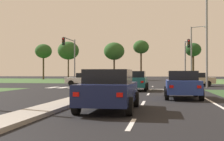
# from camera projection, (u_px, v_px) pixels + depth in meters

# --- Properties ---
(ground_plane) EXTENTS (200.00, 200.00, 0.00)m
(ground_plane) POSITION_uv_depth(u_px,v_px,m) (122.00, 86.00, 33.89)
(ground_plane) COLOR black
(grass_verge_far_left) EXTENTS (35.00, 35.00, 0.01)m
(grass_verge_far_left) POSITION_uv_depth(u_px,v_px,m) (17.00, 80.00, 62.18)
(grass_verge_far_left) COLOR #385B2D
(grass_verge_far_left) RESTS_ON ground
(median_island_near) EXTENTS (1.20, 22.00, 0.14)m
(median_island_near) POSITION_uv_depth(u_px,v_px,m) (75.00, 100.00, 15.14)
(median_island_near) COLOR gray
(median_island_near) RESTS_ON ground
(median_island_far) EXTENTS (1.20, 36.00, 0.14)m
(median_island_far) POSITION_uv_depth(u_px,v_px,m) (138.00, 80.00, 58.57)
(median_island_far) COLOR #ADA89E
(median_island_far) RESTS_ON ground
(lane_dash_near) EXTENTS (0.14, 2.00, 0.01)m
(lane_dash_near) POSITION_uv_depth(u_px,v_px,m) (131.00, 124.00, 8.28)
(lane_dash_near) COLOR silver
(lane_dash_near) RESTS_ON ground
(lane_dash_second) EXTENTS (0.14, 2.00, 0.01)m
(lane_dash_second) POSITION_uv_depth(u_px,v_px,m) (143.00, 103.00, 14.20)
(lane_dash_second) COLOR silver
(lane_dash_second) RESTS_ON ground
(lane_dash_third) EXTENTS (0.14, 2.00, 0.01)m
(lane_dash_third) POSITION_uv_depth(u_px,v_px,m) (148.00, 94.00, 20.12)
(lane_dash_third) COLOR silver
(lane_dash_third) RESTS_ON ground
(lane_dash_fourth) EXTENTS (0.14, 2.00, 0.01)m
(lane_dash_fourth) POSITION_uv_depth(u_px,v_px,m) (151.00, 89.00, 26.04)
(lane_dash_fourth) COLOR silver
(lane_dash_fourth) RESTS_ON ground
(lane_dash_fifth) EXTENTS (0.14, 2.00, 0.01)m
(lane_dash_fifth) POSITION_uv_depth(u_px,v_px,m) (153.00, 86.00, 31.96)
(lane_dash_fifth) COLOR silver
(lane_dash_fifth) RESTS_ON ground
(edge_line_right) EXTENTS (0.14, 24.00, 0.01)m
(edge_line_right) POSITION_uv_depth(u_px,v_px,m) (211.00, 101.00, 15.03)
(edge_line_right) COLOR silver
(edge_line_right) RESTS_ON ground
(stop_bar_near) EXTENTS (6.40, 0.50, 0.01)m
(stop_bar_near) POSITION_uv_depth(u_px,v_px,m) (154.00, 89.00, 26.38)
(stop_bar_near) COLOR silver
(stop_bar_near) RESTS_ON ground
(crosswalk_bar_near) EXTENTS (0.70, 2.80, 0.01)m
(crosswalk_bar_near) POSITION_uv_depth(u_px,v_px,m) (53.00, 87.00, 29.79)
(crosswalk_bar_near) COLOR silver
(crosswalk_bar_near) RESTS_ON ground
(crosswalk_bar_second) EXTENTS (0.70, 2.80, 0.01)m
(crosswalk_bar_second) POSITION_uv_depth(u_px,v_px,m) (64.00, 88.00, 29.61)
(crosswalk_bar_second) COLOR silver
(crosswalk_bar_second) RESTS_ON ground
(crosswalk_bar_third) EXTENTS (0.70, 2.80, 0.01)m
(crosswalk_bar_third) POSITION_uv_depth(u_px,v_px,m) (75.00, 88.00, 29.42)
(crosswalk_bar_third) COLOR silver
(crosswalk_bar_third) RESTS_ON ground
(crosswalk_bar_fourth) EXTENTS (0.70, 2.80, 0.01)m
(crosswalk_bar_fourth) POSITION_uv_depth(u_px,v_px,m) (86.00, 88.00, 29.24)
(crosswalk_bar_fourth) COLOR silver
(crosswalk_bar_fourth) RESTS_ON ground
(crosswalk_bar_fifth) EXTENTS (0.70, 2.80, 0.01)m
(crosswalk_bar_fifth) POSITION_uv_depth(u_px,v_px,m) (97.00, 88.00, 29.05)
(crosswalk_bar_fifth) COLOR silver
(crosswalk_bar_fifth) RESTS_ON ground
(car_red_near) EXTENTS (2.00, 4.46, 1.50)m
(car_red_near) POSITION_uv_depth(u_px,v_px,m) (129.00, 76.00, 63.69)
(car_red_near) COLOR #A31919
(car_red_near) RESTS_ON ground
(car_black_second) EXTENTS (1.96, 4.22, 1.47)m
(car_black_second) POSITION_uv_depth(u_px,v_px,m) (115.00, 78.00, 43.64)
(car_black_second) COLOR black
(car_black_second) RESTS_ON ground
(car_white_fourth) EXTENTS (4.35, 2.06, 1.47)m
(car_white_fourth) POSITION_uv_depth(u_px,v_px,m) (85.00, 79.00, 34.26)
(car_white_fourth) COLOR silver
(car_white_fourth) RESTS_ON ground
(car_teal_fifth) EXTENTS (1.98, 4.49, 1.61)m
(car_teal_fifth) POSITION_uv_depth(u_px,v_px,m) (136.00, 81.00, 24.61)
(car_teal_fifth) COLOR #19565B
(car_teal_fifth) RESTS_ON ground
(car_navy_sixth) EXTENTS (2.07, 4.35, 1.58)m
(car_navy_sixth) POSITION_uv_depth(u_px,v_px,m) (109.00, 90.00, 11.39)
(car_navy_sixth) COLOR #161E47
(car_navy_sixth) RESTS_ON ground
(car_blue_seventh) EXTENTS (2.00, 4.15, 1.57)m
(car_blue_seventh) POSITION_uv_depth(u_px,v_px,m) (182.00, 84.00, 16.85)
(car_blue_seventh) COLOR navy
(car_blue_seventh) RESTS_ON ground
(car_beige_eighth) EXTENTS (4.56, 2.07, 1.49)m
(car_beige_eighth) POSITION_uv_depth(u_px,v_px,m) (194.00, 79.00, 32.85)
(car_beige_eighth) COLOR #BCAD8E
(car_beige_eighth) RESTS_ON ground
(traffic_signal_far_right) EXTENTS (0.32, 5.26, 5.68)m
(traffic_signal_far_right) POSITION_uv_depth(u_px,v_px,m) (186.00, 53.00, 37.34)
(traffic_signal_far_right) COLOR gray
(traffic_signal_far_right) RESTS_ON ground
(traffic_signal_far_left) EXTENTS (0.32, 5.23, 6.19)m
(traffic_signal_far_left) POSITION_uv_depth(u_px,v_px,m) (71.00, 52.00, 39.88)
(traffic_signal_far_left) COLOR gray
(traffic_signal_far_left) RESTS_ON ground
(street_lamp_second) EXTENTS (1.41, 1.96, 9.51)m
(street_lamp_second) POSITION_uv_depth(u_px,v_px,m) (206.00, 34.00, 28.97)
(street_lamp_second) COLOR gray
(street_lamp_second) RESTS_ON ground
(street_lamp_third) EXTENTS (2.25, 1.33, 8.29)m
(street_lamp_third) POSITION_uv_depth(u_px,v_px,m) (193.00, 51.00, 43.43)
(street_lamp_third) COLOR gray
(street_lamp_third) RESTS_ON ground
(pedestrian_at_median) EXTENTS (0.34, 0.34, 1.91)m
(pedestrian_at_median) POSITION_uv_depth(u_px,v_px,m) (129.00, 74.00, 43.79)
(pedestrian_at_median) COLOR maroon
(pedestrian_at_median) RESTS_ON median_island_far
(treeline_near) EXTENTS (3.94, 3.94, 8.34)m
(treeline_near) POSITION_uv_depth(u_px,v_px,m) (43.00, 51.00, 69.62)
(treeline_near) COLOR #423323
(treeline_near) RESTS_ON ground
(treeline_second) EXTENTS (4.77, 4.77, 8.56)m
(treeline_second) POSITION_uv_depth(u_px,v_px,m) (68.00, 51.00, 66.36)
(treeline_second) COLOR #423323
(treeline_second) RESTS_ON ground
(treeline_third) EXTENTS (4.30, 4.30, 7.89)m
(treeline_third) POSITION_uv_depth(u_px,v_px,m) (114.00, 51.00, 61.69)
(treeline_third) COLOR #423323
(treeline_third) RESTS_ON ground
(treeline_fourth) EXTENTS (3.34, 3.34, 8.45)m
(treeline_fourth) POSITION_uv_depth(u_px,v_px,m) (141.00, 47.00, 62.60)
(treeline_fourth) COLOR #423323
(treeline_fourth) RESTS_ON ground
(treeline_fifth) EXTENTS (3.38, 3.38, 7.91)m
(treeline_fifth) POSITION_uv_depth(u_px,v_px,m) (193.00, 50.00, 62.88)
(treeline_fifth) COLOR #423323
(treeline_fifth) RESTS_ON ground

